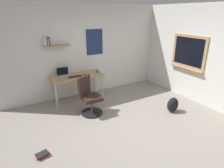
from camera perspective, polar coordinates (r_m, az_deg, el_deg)
name	(u,v)px	position (r m, az deg, el deg)	size (l,w,h in m)	color
ground_plane	(132,131)	(4.18, 5.98, -13.86)	(5.20, 5.20, 0.00)	gray
wall_back	(85,51)	(5.70, -8.15, 9.80)	(5.00, 0.30, 2.60)	silver
wall_right	(213,58)	(5.41, 28.18, 6.94)	(0.22, 5.00, 2.60)	silver
desk	(77,78)	(5.35, -10.55, 1.77)	(1.45, 0.65, 0.73)	tan
office_chair	(89,98)	(4.66, -6.83, -4.24)	(0.55, 0.56, 0.95)	black
laptop	(63,74)	(5.36, -14.46, 2.92)	(0.31, 0.21, 0.23)	#ADAFB5
keyboard	(75,76)	(5.23, -11.05, 2.23)	(0.37, 0.13, 0.02)	black
computer_mouse	(85,75)	(5.32, -8.21, 2.80)	(0.10, 0.06, 0.03)	#262628
coffee_mug	(97,71)	(5.51, -4.40, 3.91)	(0.08, 0.08, 0.09)	#338C4C
backpack	(173,105)	(5.02, 17.83, -5.98)	(0.32, 0.22, 0.39)	black
book_stack_on_floor	(43,155)	(3.74, -20.22, -19.41)	(0.24, 0.19, 0.06)	#C63833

